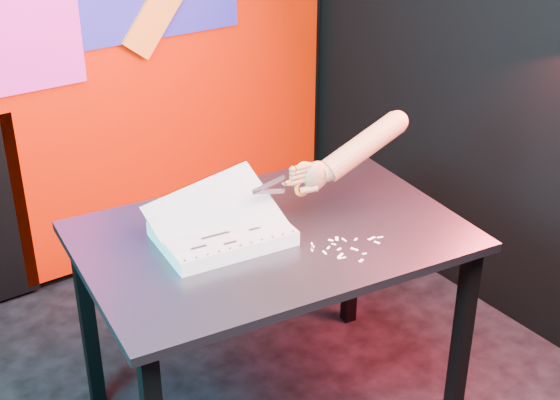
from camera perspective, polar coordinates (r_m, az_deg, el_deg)
room at (r=1.94m, az=-5.03°, el=7.65°), size 3.01×3.01×2.71m
backdrop at (r=3.36m, az=-16.70°, el=8.03°), size 2.88×0.05×2.08m
work_table at (r=2.57m, az=-0.62°, el=-4.08°), size 1.31×0.95×0.75m
printout_stack at (r=2.47m, az=-4.26°, el=-2.39°), size 0.43×0.34×0.21m
scissors at (r=2.52m, az=1.39°, el=1.46°), size 0.22×0.03×0.12m
hand_forearm at (r=2.61m, az=5.53°, el=3.61°), size 0.45×0.11×0.21m
paper_clippings at (r=2.45m, az=4.68°, el=-3.42°), size 0.24×0.18×0.00m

